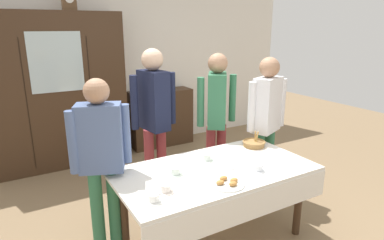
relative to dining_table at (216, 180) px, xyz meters
The scene contains 21 objects.
ground_plane 0.67m from the dining_table, 90.00° to the left, with size 12.00×12.00×0.00m, color #846B4C.
back_wall 2.97m from the dining_table, 90.00° to the left, with size 6.40×0.10×2.70m, color silver.
dining_table is the anchor object (origin of this frame).
wall_cabinet 2.78m from the dining_table, 109.17° to the left, with size 1.83×0.46×2.14m.
mantel_clock 3.12m from the dining_table, 103.66° to the left, with size 0.18×0.11×0.24m.
bookshelf_low 2.73m from the dining_table, 75.55° to the left, with size 1.03×0.35×0.93m.
book_stack 2.75m from the dining_table, 75.55° to the left, with size 0.17×0.21×0.07m.
tea_cup_center 0.75m from the dining_table, 161.68° to the right, with size 0.13×0.13×0.06m.
tea_cup_far_left 0.25m from the dining_table, 79.55° to the left, with size 0.13×0.13×0.06m.
tea_cup_far_right 0.59m from the dining_table, 165.77° to the right, with size 0.13×0.13×0.06m.
tea_cup_front_edge 0.38m from the dining_table, 34.15° to the right, with size 0.13×0.13×0.06m.
tea_cup_near_right 0.39m from the dining_table, 165.28° to the left, with size 0.13×0.13×0.06m.
bread_basket 0.75m from the dining_table, 23.65° to the left, with size 0.24×0.24×0.16m.
pastry_plate 0.31m from the dining_table, 107.15° to the right, with size 0.28×0.28×0.05m.
spoon_front_edge 0.16m from the dining_table, 31.09° to the right, with size 0.12×0.02×0.01m.
spoon_mid_right 0.75m from the dining_table, ahead, with size 0.12×0.02×0.01m.
spoon_back_edge 0.55m from the dining_table, 20.36° to the right, with size 0.12×0.02×0.01m.
person_beside_shelf 1.09m from the dining_table, 56.08° to the left, with size 0.52×0.41×1.66m.
person_behind_table_left 1.10m from the dining_table, 98.37° to the left, with size 0.52×0.39×1.73m.
person_near_right_end 1.03m from the dining_table, 155.63° to the left, with size 0.52×0.32×1.55m.
person_behind_table_right 1.12m from the dining_table, 24.74° to the left, with size 0.52×0.32×1.63m.
Camera 1 is at (-1.52, -2.43, 1.95)m, focal length 30.75 mm.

